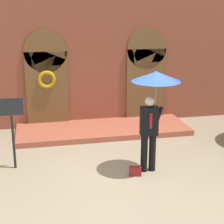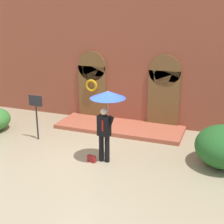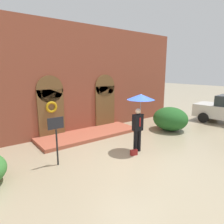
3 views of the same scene
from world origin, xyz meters
TOP-DOWN VIEW (x-y plane):
  - ground_plane at (0.00, 0.00)m, footprint 80.00×80.00m
  - building_facade at (-0.00, 4.15)m, footprint 14.00×2.30m
  - person_with_umbrella at (0.61, 0.12)m, footprint 1.10×1.10m
  - handbag at (0.15, -0.08)m, footprint 0.30×0.19m
  - sign_post at (-2.55, 0.95)m, footprint 0.56×0.06m

SIDE VIEW (x-z plane):
  - ground_plane at x=0.00m, z-range 0.00..0.00m
  - handbag at x=0.15m, z-range 0.00..0.22m
  - sign_post at x=-2.55m, z-range 0.30..2.02m
  - person_with_umbrella at x=0.61m, z-range 0.73..3.09m
  - building_facade at x=0.00m, z-range -0.12..5.48m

